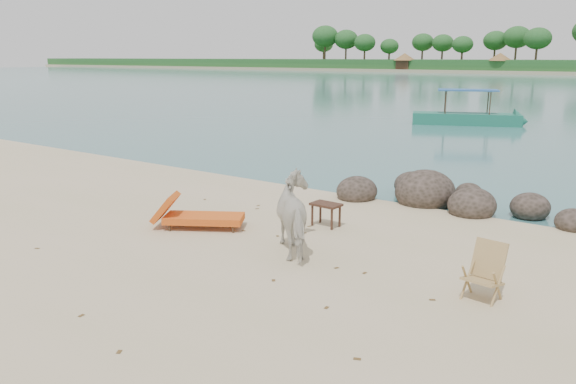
# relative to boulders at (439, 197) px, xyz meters

# --- Properties ---
(boulders) EXTENTS (6.36, 2.91, 1.19)m
(boulders) POSITION_rel_boulders_xyz_m (0.00, 0.00, 0.00)
(boulders) COLOR black
(boulders) RESTS_ON ground
(cow) EXTENTS (1.94, 1.85, 1.56)m
(cow) POSITION_rel_boulders_xyz_m (-0.90, -5.29, 0.56)
(cow) COLOR silver
(cow) RESTS_ON ground
(side_table) EXTENTS (0.69, 0.47, 0.54)m
(side_table) POSITION_rel_boulders_xyz_m (-1.37, -3.49, 0.05)
(side_table) COLOR black
(side_table) RESTS_ON ground
(lounge_chair) EXTENTS (2.31, 1.81, 0.67)m
(lounge_chair) POSITION_rel_boulders_xyz_m (-3.57, -5.22, 0.11)
(lounge_chair) COLOR #EB4C1B
(lounge_chair) RESTS_ON ground
(deck_chair) EXTENTS (0.66, 0.71, 0.92)m
(deck_chair) POSITION_rel_boulders_xyz_m (2.80, -5.45, 0.24)
(deck_chair) COLOR tan
(deck_chair) RESTS_ON ground
(boat_near) EXTENTS (6.90, 3.95, 3.31)m
(boat_near) POSITION_rel_boulders_xyz_m (-5.55, 18.83, 1.44)
(boat_near) COLOR #1A6752
(boat_near) RESTS_ON water
(dead_leaves) EXTENTS (8.09, 7.10, 0.00)m
(dead_leaves) POSITION_rel_boulders_xyz_m (-1.18, -5.79, -0.22)
(dead_leaves) COLOR brown
(dead_leaves) RESTS_ON ground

